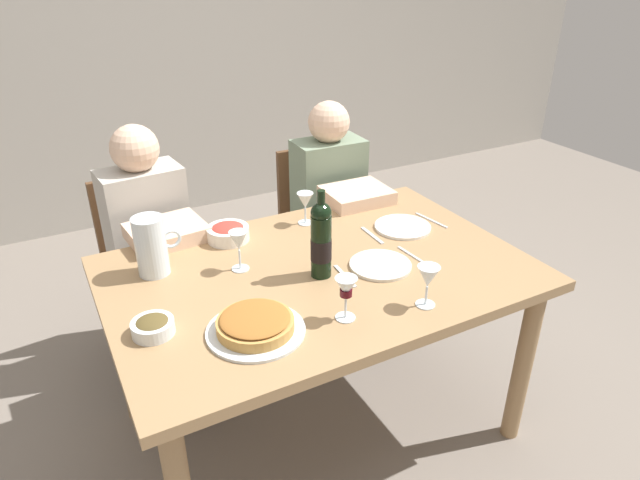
{
  "coord_description": "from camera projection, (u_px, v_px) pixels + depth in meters",
  "views": [
    {
      "loc": [
        -0.83,
        -1.54,
        1.78
      ],
      "look_at": [
        0.03,
        0.04,
        0.85
      ],
      "focal_mm": 31.34,
      "sensor_mm": 36.0,
      "label": 1
    }
  ],
  "objects": [
    {
      "name": "diner_left",
      "position": [
        159.0,
        254.0,
        2.42
      ],
      "size": [
        0.37,
        0.53,
        1.16
      ],
      "rotation": [
        0.0,
        0.0,
        3.24
      ],
      "color": "#B7B2A8",
      "rests_on": "ground"
    },
    {
      "name": "wine_glass_left_diner",
      "position": [
        305.0,
        202.0,
        2.31
      ],
      "size": [
        0.07,
        0.07,
        0.14
      ],
      "color": "silver",
      "rests_on": "dining_table"
    },
    {
      "name": "fork_left_setting",
      "position": [
        372.0,
        235.0,
        2.25
      ],
      "size": [
        0.02,
        0.16,
        0.0
      ],
      "primitive_type": "cube",
      "rotation": [
        0.0,
        0.0,
        1.54
      ],
      "color": "silver",
      "rests_on": "dining_table"
    },
    {
      "name": "baked_tart",
      "position": [
        255.0,
        325.0,
        1.67
      ],
      "size": [
        0.3,
        0.3,
        0.06
      ],
      "color": "silver",
      "rests_on": "dining_table"
    },
    {
      "name": "knife_right_setting",
      "position": [
        414.0,
        256.0,
        2.1
      ],
      "size": [
        0.02,
        0.18,
        0.0
      ],
      "primitive_type": "cube",
      "rotation": [
        0.0,
        0.0,
        1.63
      ],
      "color": "silver",
      "rests_on": "dining_table"
    },
    {
      "name": "wine_bottle",
      "position": [
        321.0,
        240.0,
        1.92
      ],
      "size": [
        0.07,
        0.07,
        0.32
      ],
      "color": "black",
      "rests_on": "dining_table"
    },
    {
      "name": "back_wall",
      "position": [
        140.0,
        16.0,
        3.67
      ],
      "size": [
        8.0,
        0.1,
        2.8
      ],
      "primitive_type": "cube",
      "color": "#B2ADA3",
      "rests_on": "ground"
    },
    {
      "name": "spoon_right_setting",
      "position": [
        345.0,
        276.0,
        1.97
      ],
      "size": [
        0.03,
        0.16,
        0.0
      ],
      "primitive_type": "cube",
      "rotation": [
        0.0,
        0.0,
        1.49
      ],
      "color": "silver",
      "rests_on": "dining_table"
    },
    {
      "name": "chair_left",
      "position": [
        146.0,
        256.0,
        2.65
      ],
      "size": [
        0.44,
        0.44,
        0.87
      ],
      "rotation": [
        0.0,
        0.0,
        3.24
      ],
      "color": "brown",
      "rests_on": "ground"
    },
    {
      "name": "salad_bowl",
      "position": [
        228.0,
        232.0,
        2.21
      ],
      "size": [
        0.17,
        0.17,
        0.07
      ],
      "color": "white",
      "rests_on": "dining_table"
    },
    {
      "name": "dining_table",
      "position": [
        319.0,
        290.0,
        2.06
      ],
      "size": [
        1.5,
        1.0,
        0.76
      ],
      "color": "#9E7A51",
      "rests_on": "ground"
    },
    {
      "name": "wine_glass_spare",
      "position": [
        428.0,
        278.0,
        1.77
      ],
      "size": [
        0.07,
        0.07,
        0.14
      ],
      "color": "silver",
      "rests_on": "dining_table"
    },
    {
      "name": "olive_bowl",
      "position": [
        153.0,
        326.0,
        1.67
      ],
      "size": [
        0.13,
        0.13,
        0.05
      ],
      "color": "silver",
      "rests_on": "dining_table"
    },
    {
      "name": "ground_plane",
      "position": [
        319.0,
        423.0,
        2.37
      ],
      "size": [
        8.0,
        8.0,
        0.0
      ],
      "primitive_type": "plane",
      "color": "slate"
    },
    {
      "name": "chair_right",
      "position": [
        318.0,
        220.0,
        3.01
      ],
      "size": [
        0.41,
        0.41,
        0.87
      ],
      "rotation": [
        0.0,
        0.0,
        3.11
      ],
      "color": "brown",
      "rests_on": "ground"
    },
    {
      "name": "water_pitcher",
      "position": [
        152.0,
        249.0,
        1.95
      ],
      "size": [
        0.16,
        0.11,
        0.22
      ],
      "color": "silver",
      "rests_on": "dining_table"
    },
    {
      "name": "knife_left_setting",
      "position": [
        431.0,
        220.0,
        2.38
      ],
      "size": [
        0.03,
        0.18,
        0.0
      ],
      "primitive_type": "cube",
      "rotation": [
        0.0,
        0.0,
        1.71
      ],
      "color": "silver",
      "rests_on": "dining_table"
    },
    {
      "name": "diner_right",
      "position": [
        339.0,
        216.0,
        2.77
      ],
      "size": [
        0.35,
        0.51,
        1.16
      ],
      "rotation": [
        0.0,
        0.0,
        3.11
      ],
      "color": "gray",
      "rests_on": "ground"
    },
    {
      "name": "dinner_plate_right_setting",
      "position": [
        380.0,
        265.0,
        2.03
      ],
      "size": [
        0.23,
        0.23,
        0.01
      ],
      "primitive_type": "cylinder",
      "color": "silver",
      "rests_on": "dining_table"
    },
    {
      "name": "dinner_plate_left_setting",
      "position": [
        403.0,
        227.0,
        2.31
      ],
      "size": [
        0.23,
        0.23,
        0.01
      ],
      "primitive_type": "cylinder",
      "color": "white",
      "rests_on": "dining_table"
    },
    {
      "name": "wine_glass_centre",
      "position": [
        239.0,
        243.0,
        1.97
      ],
      "size": [
        0.07,
        0.07,
        0.15
      ],
      "color": "silver",
      "rests_on": "dining_table"
    },
    {
      "name": "wine_glass_right_diner",
      "position": [
        346.0,
        289.0,
        1.7
      ],
      "size": [
        0.07,
        0.07,
        0.15
      ],
      "color": "silver",
      "rests_on": "dining_table"
    }
  ]
}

